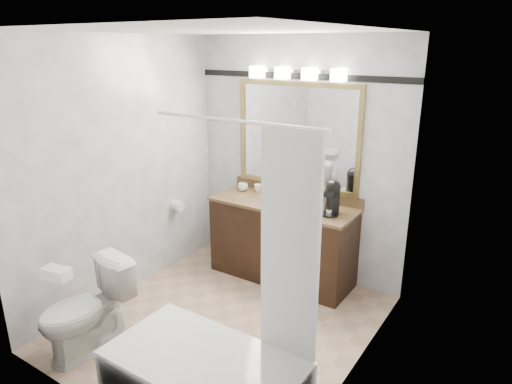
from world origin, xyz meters
TOP-DOWN VIEW (x-y plane):
  - room at (0.00, 0.00)m, footprint 2.42×2.62m
  - vanity at (0.00, 1.02)m, footprint 1.53×0.58m
  - mirror at (0.00, 1.28)m, footprint 1.40×0.04m
  - vanity_light_bar at (0.00, 1.23)m, footprint 1.02×0.14m
  - accent_stripe at (0.00, 1.29)m, footprint 2.40×0.01m
  - bathtub at (0.55, -0.90)m, footprint 1.30×0.75m
  - tp_roll at (-1.14, 0.66)m, footprint 0.11×0.12m
  - toilet at (-0.69, -0.92)m, footprint 0.52×0.79m
  - tissue_box at (-0.69, -1.12)m, footprint 0.23×0.15m
  - coffee_maker at (0.54, 1.01)m, footprint 0.17×0.22m
  - cup_left at (-0.58, 1.13)m, footprint 0.14×0.14m
  - cup_right at (-0.43, 1.20)m, footprint 0.09×0.09m
  - soap_bottle_a at (-0.24, 1.19)m, footprint 0.05×0.05m
  - soap_bottle_b at (0.09, 1.20)m, footprint 0.07×0.07m
  - soap_bar at (-0.00, 1.13)m, footprint 0.08×0.05m

SIDE VIEW (x-z plane):
  - bathtub at x=0.55m, z-range -0.70..1.26m
  - toilet at x=-0.69m, z-range 0.00..0.75m
  - vanity at x=0.00m, z-range -0.04..0.93m
  - tp_roll at x=-1.14m, z-range 0.64..0.76m
  - tissue_box at x=-0.69m, z-range 0.75..0.84m
  - soap_bar at x=0.00m, z-range 0.85..0.87m
  - cup_right at x=-0.43m, z-range 0.85..0.93m
  - cup_left at x=-0.58m, z-range 0.85..0.93m
  - soap_bottle_b at x=0.09m, z-range 0.85..0.93m
  - soap_bottle_a at x=-0.24m, z-range 0.85..0.95m
  - coffee_maker at x=0.54m, z-range 0.85..1.19m
  - room at x=0.00m, z-range -0.01..2.51m
  - mirror at x=0.00m, z-range 0.95..2.05m
  - accent_stripe at x=0.00m, z-range 2.07..2.13m
  - vanity_light_bar at x=0.00m, z-range 2.07..2.19m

